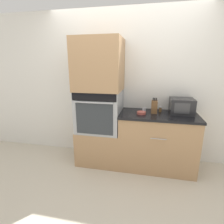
{
  "coord_description": "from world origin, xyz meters",
  "views": [
    {
      "loc": [
        0.4,
        -2.36,
        1.64
      ],
      "look_at": [
        -0.13,
        0.21,
        0.91
      ],
      "focal_mm": 28.0,
      "sensor_mm": 36.0,
      "label": 1
    }
  ],
  "objects_px": {
    "bowl": "(141,113)",
    "knife_block": "(154,107)",
    "condiment_jar_near": "(160,109)",
    "wall_oven": "(100,111)",
    "condiment_jar_mid": "(144,110)",
    "microwave": "(182,106)"
  },
  "relations": [
    {
      "from": "bowl",
      "to": "knife_block",
      "type": "bearing_deg",
      "value": 26.96
    },
    {
      "from": "knife_block",
      "to": "condiment_jar_near",
      "type": "relative_size",
      "value": 2.71
    },
    {
      "from": "wall_oven",
      "to": "condiment_jar_mid",
      "type": "relative_size",
      "value": 10.95
    },
    {
      "from": "wall_oven",
      "to": "microwave",
      "type": "distance_m",
      "value": 1.29
    },
    {
      "from": "knife_block",
      "to": "bowl",
      "type": "bearing_deg",
      "value": -153.04
    },
    {
      "from": "bowl",
      "to": "condiment_jar_near",
      "type": "distance_m",
      "value": 0.34
    },
    {
      "from": "bowl",
      "to": "condiment_jar_near",
      "type": "height_order",
      "value": "condiment_jar_near"
    },
    {
      "from": "wall_oven",
      "to": "knife_block",
      "type": "xyz_separation_m",
      "value": [
        0.87,
        0.05,
        0.1
      ]
    },
    {
      "from": "wall_oven",
      "to": "condiment_jar_near",
      "type": "relative_size",
      "value": 7.84
    },
    {
      "from": "knife_block",
      "to": "condiment_jar_near",
      "type": "xyz_separation_m",
      "value": [
        0.1,
        0.09,
        -0.06
      ]
    },
    {
      "from": "knife_block",
      "to": "wall_oven",
      "type": "bearing_deg",
      "value": -176.71
    },
    {
      "from": "bowl",
      "to": "condiment_jar_near",
      "type": "relative_size",
      "value": 1.57
    },
    {
      "from": "wall_oven",
      "to": "condiment_jar_mid",
      "type": "height_order",
      "value": "wall_oven"
    },
    {
      "from": "knife_block",
      "to": "condiment_jar_near",
      "type": "distance_m",
      "value": 0.14
    },
    {
      "from": "microwave",
      "to": "knife_block",
      "type": "height_order",
      "value": "knife_block"
    },
    {
      "from": "condiment_jar_near",
      "to": "condiment_jar_mid",
      "type": "relative_size",
      "value": 1.4
    },
    {
      "from": "wall_oven",
      "to": "condiment_jar_mid",
      "type": "xyz_separation_m",
      "value": [
        0.71,
        0.11,
        0.03
      ]
    },
    {
      "from": "knife_block",
      "to": "bowl",
      "type": "xyz_separation_m",
      "value": [
        -0.19,
        -0.1,
        -0.08
      ]
    },
    {
      "from": "wall_oven",
      "to": "condiment_jar_near",
      "type": "height_order",
      "value": "wall_oven"
    },
    {
      "from": "knife_block",
      "to": "condiment_jar_mid",
      "type": "xyz_separation_m",
      "value": [
        -0.15,
        0.06,
        -0.07
      ]
    },
    {
      "from": "condiment_jar_mid",
      "to": "knife_block",
      "type": "bearing_deg",
      "value": -20.52
    },
    {
      "from": "wall_oven",
      "to": "bowl",
      "type": "relative_size",
      "value": 5.01
    }
  ]
}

